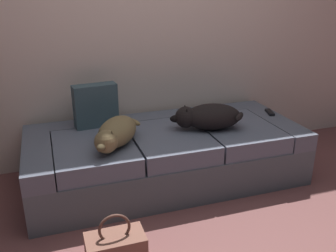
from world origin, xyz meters
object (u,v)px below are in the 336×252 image
at_px(throw_pillow, 96,106).
at_px(couch, 166,155).
at_px(dog_dark, 208,117).
at_px(tv_remote, 270,112).
at_px(dog_tan, 116,133).

bearing_deg(throw_pillow, couch, -28.04).
height_order(dog_dark, throw_pillow, throw_pillow).
bearing_deg(tv_remote, dog_dark, -150.95).
relative_size(couch, dog_tan, 4.08).
distance_m(dog_tan, dog_dark, 0.75).
relative_size(dog_tan, throw_pillow, 1.54).
bearing_deg(tv_remote, dog_tan, -154.60).
relative_size(tv_remote, throw_pillow, 0.44).
xyz_separation_m(couch, throw_pillow, (-0.50, 0.27, 0.39)).
distance_m(dog_dark, throw_pillow, 0.89).
relative_size(dog_tan, tv_remote, 3.48).
bearing_deg(dog_tan, couch, 22.64).
distance_m(dog_tan, tv_remote, 1.45).
xyz_separation_m(couch, tv_remote, (0.99, 0.08, 0.23)).
relative_size(couch, tv_remote, 14.23).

